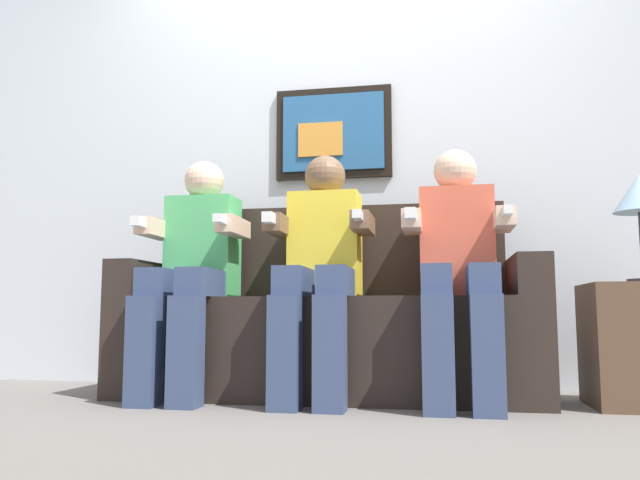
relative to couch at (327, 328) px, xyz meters
name	(u,v)px	position (x,y,z in m)	size (l,w,h in m)	color
ground_plane	(313,407)	(0.00, -0.33, -0.31)	(5.61, 5.61, 0.00)	#66605B
back_wall_assembly	(341,143)	(0.00, 0.44, 0.99)	(4.31, 0.10, 2.60)	silver
couch	(327,328)	(0.00, 0.00, 0.00)	(1.91, 0.58, 0.90)	#2D231E
person_on_left	(193,263)	(-0.59, -0.17, 0.29)	(0.46, 0.56, 1.11)	#4CB266
person_in_middle	(320,261)	(0.00, -0.17, 0.29)	(0.46, 0.56, 1.11)	yellow
person_on_right	(458,259)	(0.59, -0.17, 0.29)	(0.46, 0.56, 1.11)	#D8593F
side_table_right	(639,345)	(1.31, -0.11, -0.06)	(0.40, 0.40, 0.50)	brown
table_lamp	(640,198)	(1.35, -0.08, 0.55)	(0.22, 0.22, 0.46)	#333338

